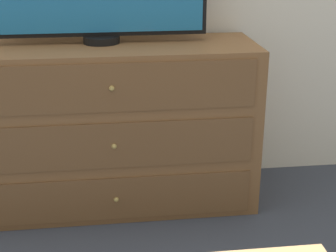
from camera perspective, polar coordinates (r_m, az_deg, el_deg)
ground_plane at (r=2.97m, az=-7.33°, el=-5.66°), size 12.00×12.00×0.00m
dresser at (r=2.56m, az=-6.14°, el=-0.11°), size 1.40×0.50×0.82m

